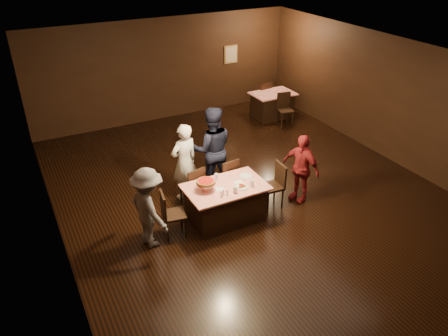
{
  "coord_description": "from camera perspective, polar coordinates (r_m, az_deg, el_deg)",
  "views": [
    {
      "loc": [
        -4.32,
        -7.07,
        5.23
      ],
      "look_at": [
        -0.81,
        -0.33,
        1.0
      ],
      "focal_mm": 35.0,
      "sensor_mm": 36.0,
      "label": 1
    }
  ],
  "objects": [
    {
      "name": "chair_end_left",
      "position": [
        8.33,
        -6.55,
        -5.95
      ],
      "size": [
        0.48,
        0.48,
        0.95
      ],
      "primitive_type": "cube",
      "rotation": [
        0.0,
        0.0,
        1.4
      ],
      "color": "black",
      "rests_on": "ground"
    },
    {
      "name": "plate_empty",
      "position": [
        8.88,
        2.89,
        -1.05
      ],
      "size": [
        0.25,
        0.25,
        0.01
      ],
      "primitive_type": "cylinder",
      "color": "white",
      "rests_on": "main_table"
    },
    {
      "name": "diner_red_shirt",
      "position": [
        9.32,
        9.99,
        -0.01
      ],
      "size": [
        0.62,
        0.97,
        1.53
      ],
      "primitive_type": "imported",
      "rotation": [
        0.0,
        0.0,
        -1.27
      ],
      "color": "maroon",
      "rests_on": "ground"
    },
    {
      "name": "chair_end_right",
      "position": [
        9.18,
        6.29,
        -2.3
      ],
      "size": [
        0.45,
        0.45,
        0.95
      ],
      "primitive_type": "cube",
      "rotation": [
        0.0,
        0.0,
        -1.64
      ],
      "color": "black",
      "rests_on": "ground"
    },
    {
      "name": "chair_back_near",
      "position": [
        13.13,
        8.03,
        7.55
      ],
      "size": [
        0.5,
        0.5,
        0.95
      ],
      "primitive_type": "cube",
      "rotation": [
        0.0,
        0.0,
        -0.21
      ],
      "color": "black",
      "rests_on": "ground"
    },
    {
      "name": "pizza_stand",
      "position": [
        8.33,
        -2.39,
        -1.84
      ],
      "size": [
        0.38,
        0.38,
        0.22
      ],
      "color": "black",
      "rests_on": "main_table"
    },
    {
      "name": "condiments",
      "position": [
        8.23,
        0.01,
        -3.33
      ],
      "size": [
        0.17,
        0.1,
        0.09
      ],
      "color": "silver",
      "rests_on": "main_table"
    },
    {
      "name": "plate_with_slice",
      "position": [
        8.49,
        2.26,
        -2.41
      ],
      "size": [
        0.25,
        0.25,
        0.06
      ],
      "color": "white",
      "rests_on": "main_table"
    },
    {
      "name": "diner_navy_hoodie",
      "position": [
        9.53,
        -1.59,
        2.51
      ],
      "size": [
        1.11,
        0.98,
        1.93
      ],
      "primitive_type": "imported",
      "rotation": [
        0.0,
        0.0,
        2.84
      ],
      "color": "black",
      "rests_on": "ground"
    },
    {
      "name": "chair_back_far",
      "position": [
        14.13,
        5.01,
        9.31
      ],
      "size": [
        0.45,
        0.45,
        0.95
      ],
      "primitive_type": "cube",
      "rotation": [
        0.0,
        0.0,
        3.22
      ],
      "color": "black",
      "rests_on": "ground"
    },
    {
      "name": "glass_front_right",
      "position": [
        8.51,
        3.67,
        -2.04
      ],
      "size": [
        0.08,
        0.08,
        0.14
      ],
      "primitive_type": "cylinder",
      "color": "silver",
      "rests_on": "main_table"
    },
    {
      "name": "main_table",
      "position": [
        8.74,
        0.2,
        -4.56
      ],
      "size": [
        1.6,
        1.0,
        0.77
      ],
      "primitive_type": "cube",
      "color": "red",
      "rests_on": "ground"
    },
    {
      "name": "glass_back",
      "position": [
        8.71,
        -1.01,
        -1.18
      ],
      "size": [
        0.08,
        0.08,
        0.14
      ],
      "primitive_type": "cylinder",
      "color": "silver",
      "rests_on": "main_table"
    },
    {
      "name": "napkin_center",
      "position": [
        8.66,
        1.96,
        -1.9
      ],
      "size": [
        0.19,
        0.19,
        0.01
      ],
      "primitive_type": "cube",
      "rotation": [
        0.0,
        0.0,
        0.21
      ],
      "color": "white",
      "rests_on": "main_table"
    },
    {
      "name": "back_table",
      "position": [
        13.69,
        6.33,
        8.18
      ],
      "size": [
        1.3,
        0.9,
        0.77
      ],
      "primitive_type": "cube",
      "color": "#A60C0B",
      "rests_on": "ground"
    },
    {
      "name": "room",
      "position": [
        8.85,
        3.69,
        8.58
      ],
      "size": [
        10.0,
        10.04,
        3.02
      ],
      "color": "black",
      "rests_on": "ground"
    },
    {
      "name": "diner_white_jacket",
      "position": [
        9.26,
        -5.2,
        0.79
      ],
      "size": [
        0.69,
        0.52,
        1.72
      ],
      "primitive_type": "imported",
      "rotation": [
        0.0,
        0.0,
        3.33
      ],
      "color": "silver",
      "rests_on": "ground"
    },
    {
      "name": "chair_far_left",
      "position": [
        9.12,
        -4.23,
        -2.4
      ],
      "size": [
        0.49,
        0.49,
        0.95
      ],
      "primitive_type": "cube",
      "rotation": [
        0.0,
        0.0,
        3.33
      ],
      "color": "black",
      "rests_on": "ground"
    },
    {
      "name": "chair_far_right",
      "position": [
        9.42,
        0.23,
        -1.23
      ],
      "size": [
        0.47,
        0.47,
        0.95
      ],
      "primitive_type": "cube",
      "rotation": [
        0.0,
        0.0,
        3.26
      ],
      "color": "black",
      "rests_on": "ground"
    },
    {
      "name": "glass_front_left",
      "position": [
        8.3,
        1.47,
        -2.87
      ],
      "size": [
        0.08,
        0.08,
        0.14
      ],
      "primitive_type": "cylinder",
      "color": "silver",
      "rests_on": "main_table"
    },
    {
      "name": "diner_grey_knit",
      "position": [
        7.98,
        -9.82,
        -5.18
      ],
      "size": [
        0.8,
        1.12,
        1.58
      ],
      "primitive_type": "imported",
      "rotation": [
        0.0,
        0.0,
        1.79
      ],
      "color": "slate",
      "rests_on": "ground"
    },
    {
      "name": "napkin_left",
      "position": [
        8.44,
        -0.54,
        -2.79
      ],
      "size": [
        0.21,
        0.21,
        0.01
      ],
      "primitive_type": "cube",
      "rotation": [
        0.0,
        0.0,
        -0.35
      ],
      "color": "white",
      "rests_on": "main_table"
    }
  ]
}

